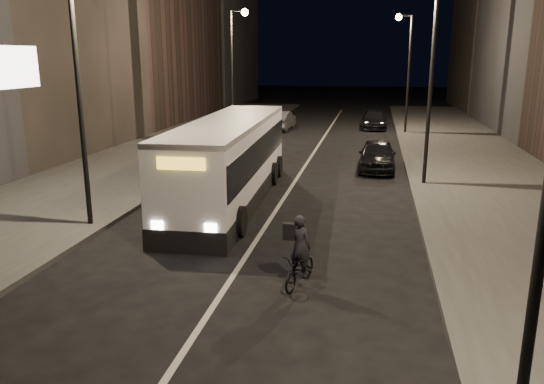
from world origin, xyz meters
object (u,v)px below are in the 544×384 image
at_px(streetlight_left_far, 236,58).
at_px(streetlight_right_mid, 426,59).
at_px(streetlight_right_near, 542,65).
at_px(car_far, 374,120).
at_px(car_mid, 281,120).
at_px(city_bus, 230,157).
at_px(streetlight_left_near, 84,60).
at_px(car_near, 377,155).
at_px(streetlight_right_far, 406,58).
at_px(cyclist_on_bicycle, 300,262).

bearing_deg(streetlight_left_far, streetlight_right_mid, -43.16).
bearing_deg(streetlight_right_near, streetlight_right_mid, 90.00).
height_order(streetlight_right_near, car_far, streetlight_right_near).
relative_size(streetlight_right_near, car_mid, 1.85).
xyz_separation_m(streetlight_right_near, streetlight_right_mid, (0.00, 16.00, 0.00)).
xyz_separation_m(city_bus, car_far, (5.36, 22.66, -1.03)).
height_order(streetlight_left_near, car_near, streetlight_left_near).
bearing_deg(streetlight_right_mid, car_mid, 118.15).
relative_size(streetlight_right_far, cyclist_on_bicycle, 4.37).
bearing_deg(streetlight_right_far, cyclist_on_bicycle, -97.48).
relative_size(streetlight_right_near, cyclist_on_bicycle, 4.37).
height_order(streetlight_right_mid, car_mid, streetlight_right_mid).
bearing_deg(car_mid, streetlight_left_near, 88.37).
xyz_separation_m(streetlight_left_near, car_mid, (1.73, 24.69, -4.64)).
height_order(streetlight_right_mid, car_near, streetlight_right_mid).
height_order(streetlight_left_far, car_near, streetlight_left_far).
bearing_deg(car_far, streetlight_right_near, -87.90).
height_order(car_near, car_far, car_near).
distance_m(streetlight_left_far, car_mid, 8.33).
xyz_separation_m(streetlight_left_far, car_far, (8.71, 8.81, -4.68)).
height_order(streetlight_right_near, cyclist_on_bicycle, streetlight_right_near).
relative_size(streetlight_right_near, city_bus, 0.69).
distance_m(streetlight_right_mid, streetlight_right_far, 16.00).
bearing_deg(car_mid, streetlight_right_near, 107.66).
bearing_deg(streetlight_right_far, city_bus, -110.21).
bearing_deg(car_near, streetlight_left_far, 142.82).
xyz_separation_m(streetlight_right_mid, streetlight_left_near, (-10.66, -8.00, 0.00)).
xyz_separation_m(streetlight_left_far, car_mid, (1.73, 6.69, -4.64)).
distance_m(streetlight_left_near, car_far, 28.58).
relative_size(streetlight_right_far, car_far, 1.73).
height_order(streetlight_right_near, car_mid, streetlight_right_near).
distance_m(streetlight_right_far, streetlight_left_near, 26.26).
bearing_deg(streetlight_right_mid, car_near, 119.86).
relative_size(streetlight_left_near, city_bus, 0.69).
xyz_separation_m(streetlight_right_near, streetlight_right_far, (0.00, 32.00, 0.00)).
bearing_deg(streetlight_right_near, streetlight_left_near, 143.12).
height_order(streetlight_right_far, cyclist_on_bicycle, streetlight_right_far).
bearing_deg(streetlight_left_near, streetlight_right_near, -36.88).
xyz_separation_m(streetlight_right_far, streetlight_left_near, (-10.66, -24.00, 0.00)).
bearing_deg(streetlight_right_far, car_far, 124.79).
height_order(streetlight_right_far, streetlight_left_far, same).
height_order(streetlight_left_near, car_far, streetlight_left_near).
bearing_deg(streetlight_right_mid, streetlight_right_near, -90.00).
relative_size(streetlight_right_mid, car_near, 1.88).
bearing_deg(streetlight_right_far, car_near, -97.60).
bearing_deg(city_bus, cyclist_on_bicycle, -65.27).
relative_size(streetlight_right_mid, car_far, 1.73).
bearing_deg(city_bus, streetlight_left_near, -131.20).
bearing_deg(streetlight_right_far, car_mid, 175.56).
bearing_deg(streetlight_left_near, streetlight_right_far, 66.04).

